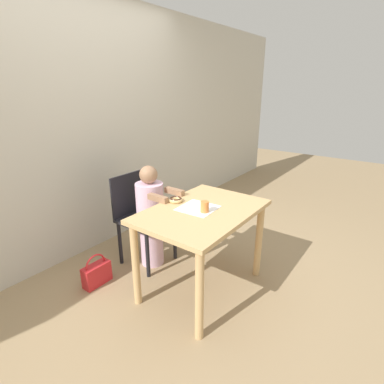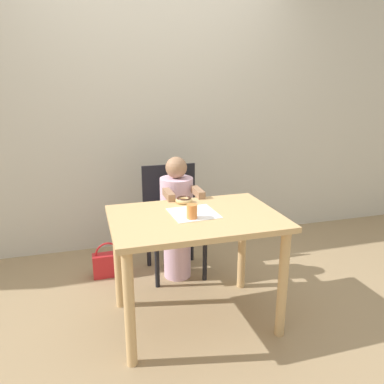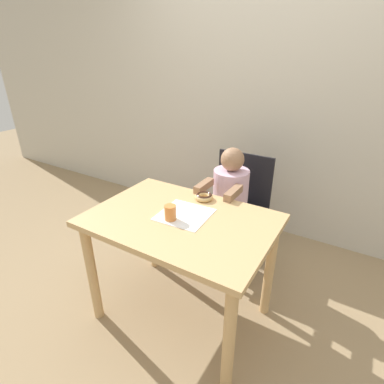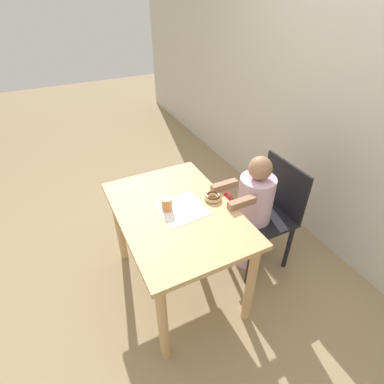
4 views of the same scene
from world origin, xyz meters
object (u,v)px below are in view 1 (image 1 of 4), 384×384
at_px(handbag, 97,273).
at_px(cup, 205,207).
at_px(donut, 176,200).
at_px(child_figure, 151,217).
at_px(chair, 142,216).

relative_size(handbag, cup, 3.31).
relative_size(donut, handbag, 0.39).
bearing_deg(child_figure, chair, 90.00).
relative_size(chair, donut, 7.57).
relative_size(chair, handbag, 2.99).
bearing_deg(chair, child_figure, -90.00).
bearing_deg(cup, chair, 84.87).
distance_m(child_figure, handbag, 0.68).
xyz_separation_m(handbag, cup, (0.47, -0.82, 0.67)).
height_order(donut, handbag, donut).
height_order(chair, cup, chair).
bearing_deg(handbag, chair, -3.71).
xyz_separation_m(chair, child_figure, (-0.00, -0.12, 0.02)).
height_order(child_figure, cup, child_figure).
xyz_separation_m(donut, handbag, (-0.51, 0.50, -0.65)).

